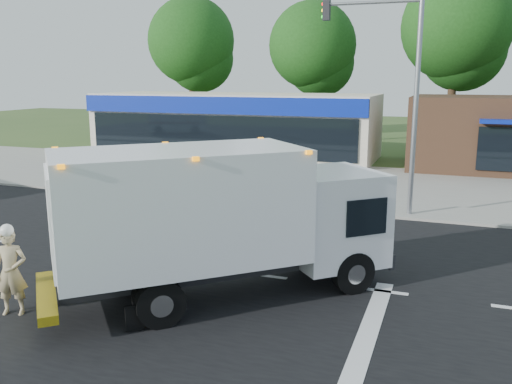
% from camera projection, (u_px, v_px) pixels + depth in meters
% --- Properties ---
extents(ground, '(120.00, 120.00, 0.00)m').
position_uv_depth(ground, '(265.00, 276.00, 14.00)').
color(ground, '#385123').
rests_on(ground, ground).
extents(road_asphalt, '(60.00, 14.00, 0.02)m').
position_uv_depth(road_asphalt, '(265.00, 276.00, 14.00)').
color(road_asphalt, black).
rests_on(road_asphalt, ground).
extents(sidewalk, '(60.00, 2.40, 0.12)m').
position_uv_depth(sidewalk, '(332.00, 205.00, 21.52)').
color(sidewalk, gray).
rests_on(sidewalk, ground).
extents(parking_apron, '(60.00, 9.00, 0.02)m').
position_uv_depth(parking_apron, '(357.00, 180.00, 26.86)').
color(parking_apron, gray).
rests_on(parking_apron, ground).
extents(lane_markings, '(55.20, 7.00, 0.01)m').
position_uv_depth(lane_markings, '(301.00, 303.00, 12.30)').
color(lane_markings, silver).
rests_on(lane_markings, road_asphalt).
extents(ems_box_truck, '(7.55, 7.18, 3.54)m').
position_uv_depth(ems_box_truck, '(218.00, 212.00, 12.32)').
color(ems_box_truck, black).
rests_on(ems_box_truck, ground).
extents(emergency_worker, '(0.82, 0.69, 2.03)m').
position_uv_depth(emergency_worker, '(11.00, 271.00, 11.58)').
color(emergency_worker, tan).
rests_on(emergency_worker, ground).
extents(retail_strip_mall, '(18.00, 6.20, 4.00)m').
position_uv_depth(retail_strip_mall, '(235.00, 125.00, 34.90)').
color(retail_strip_mall, beige).
rests_on(retail_strip_mall, ground).
extents(brown_storefront, '(10.00, 6.70, 4.00)m').
position_uv_depth(brown_storefront, '(506.00, 134.00, 29.58)').
color(brown_storefront, '#382316').
rests_on(brown_storefront, ground).
extents(traffic_signal_pole, '(3.51, 0.25, 8.00)m').
position_uv_depth(traffic_signal_pole, '(398.00, 80.00, 19.16)').
color(traffic_signal_pole, gray).
rests_on(traffic_signal_pole, ground).
extents(background_trees, '(36.77, 7.39, 12.10)m').
position_uv_depth(background_trees, '(383.00, 43.00, 38.61)').
color(background_trees, '#332114').
rests_on(background_trees, ground).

